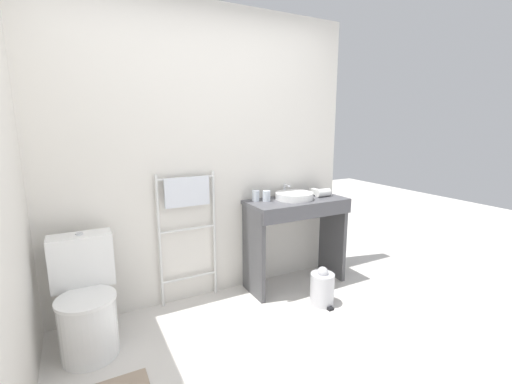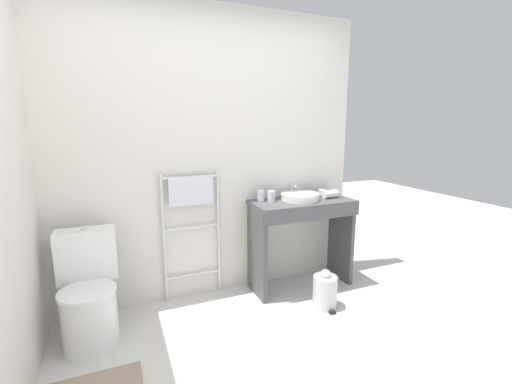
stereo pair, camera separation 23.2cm
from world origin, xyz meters
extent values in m
cube|color=silver|center=(0.00, 1.52, 1.27)|extent=(2.88, 0.12, 2.54)
cylinder|color=white|center=(-1.02, 1.00, 0.20)|extent=(0.37, 0.37, 0.41)
cylinder|color=white|center=(-1.02, 1.00, 0.42)|extent=(0.38, 0.38, 0.02)
cube|color=white|center=(-1.02, 1.26, 0.60)|extent=(0.42, 0.18, 0.38)
cylinder|color=silver|center=(-1.02, 1.26, 0.79)|extent=(0.05, 0.05, 0.01)
cylinder|color=silver|center=(-0.43, 1.43, 0.58)|extent=(0.02, 0.02, 1.15)
cylinder|color=silver|center=(0.06, 1.43, 0.58)|extent=(0.02, 0.02, 1.15)
cylinder|color=silver|center=(-0.18, 1.43, 0.21)|extent=(0.49, 0.02, 0.02)
cylinder|color=silver|center=(-0.18, 1.43, 0.66)|extent=(0.49, 0.02, 0.02)
cylinder|color=silver|center=(-0.18, 1.43, 1.11)|extent=(0.49, 0.02, 0.02)
cube|color=silver|center=(-0.18, 1.40, 0.99)|extent=(0.38, 0.04, 0.25)
cube|color=#4C4C51|center=(0.82, 1.23, 0.84)|extent=(0.96, 0.44, 0.03)
cube|color=#4C4C51|center=(0.82, 1.02, 0.77)|extent=(0.96, 0.02, 0.10)
cube|color=#4C4C4F|center=(0.36, 1.23, 0.41)|extent=(0.04, 0.38, 0.82)
cube|color=#4C4C4F|center=(1.28, 1.23, 0.41)|extent=(0.04, 0.38, 0.82)
cylinder|color=white|center=(0.81, 1.26, 0.89)|extent=(0.36, 0.36, 0.06)
cylinder|color=silver|center=(0.81, 1.26, 0.91)|extent=(0.29, 0.29, 0.01)
cylinder|color=silver|center=(0.81, 1.42, 0.92)|extent=(0.02, 0.02, 0.12)
cylinder|color=silver|center=(0.81, 1.38, 0.97)|extent=(0.02, 0.09, 0.02)
cylinder|color=silver|center=(0.45, 1.36, 0.90)|extent=(0.07, 0.07, 0.10)
cylinder|color=silver|center=(0.54, 1.31, 0.90)|extent=(0.07, 0.07, 0.10)
cylinder|color=white|center=(1.12, 1.22, 0.89)|extent=(0.15, 0.08, 0.08)
cone|color=silver|center=(1.22, 1.22, 0.89)|extent=(0.05, 0.07, 0.07)
cube|color=white|center=(1.09, 1.31, 0.89)|extent=(0.05, 0.11, 0.05)
cylinder|color=silver|center=(0.81, 0.80, 0.14)|extent=(0.21, 0.21, 0.28)
sphere|color=silver|center=(0.81, 0.80, 0.30)|extent=(0.09, 0.09, 0.09)
cube|color=black|center=(0.81, 0.68, 0.01)|extent=(0.05, 0.04, 0.02)
camera|label=1|loc=(-1.00, -1.36, 1.55)|focal=24.00mm
camera|label=2|loc=(-0.79, -1.46, 1.55)|focal=24.00mm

